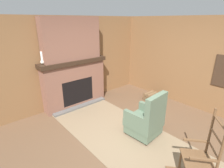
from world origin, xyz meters
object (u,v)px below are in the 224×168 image
(armchair, at_px, (146,121))
(firewood_stack, at_px, (151,96))
(decorative_plate_on_mantel, at_px, (75,55))
(rocking_chair, at_px, (200,162))
(oil_lamp_vase, at_px, (42,60))
(storage_case, at_px, (86,55))

(armchair, xyz_separation_m, firewood_stack, (-1.04, 1.62, -0.25))
(armchair, distance_m, decorative_plate_on_mantel, 2.65)
(rocking_chair, distance_m, decorative_plate_on_mantel, 3.83)
(armchair, relative_size, rocking_chair, 0.85)
(rocking_chair, xyz_separation_m, firewood_stack, (-2.33, 1.95, -0.30))
(oil_lamp_vase, distance_m, storage_case, 1.28)
(rocking_chair, bearing_deg, firewood_stack, -79.64)
(oil_lamp_vase, bearing_deg, armchair, 26.59)
(oil_lamp_vase, xyz_separation_m, decorative_plate_on_mantel, (-0.02, 0.92, 0.01))
(armchair, bearing_deg, oil_lamp_vase, 22.54)
(oil_lamp_vase, height_order, decorative_plate_on_mantel, oil_lamp_vase)
(firewood_stack, bearing_deg, storage_case, -130.94)
(armchair, height_order, firewood_stack, armchair)
(armchair, distance_m, firewood_stack, 1.94)
(oil_lamp_vase, bearing_deg, firewood_stack, 64.69)
(firewood_stack, bearing_deg, rocking_chair, -39.99)
(firewood_stack, bearing_deg, decorative_plate_on_mantel, -125.53)
(armchair, relative_size, firewood_stack, 2.39)
(rocking_chair, bearing_deg, oil_lamp_vase, -26.56)
(firewood_stack, relative_size, decorative_plate_on_mantel, 1.72)
(firewood_stack, relative_size, storage_case, 2.01)
(oil_lamp_vase, distance_m, decorative_plate_on_mantel, 0.92)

